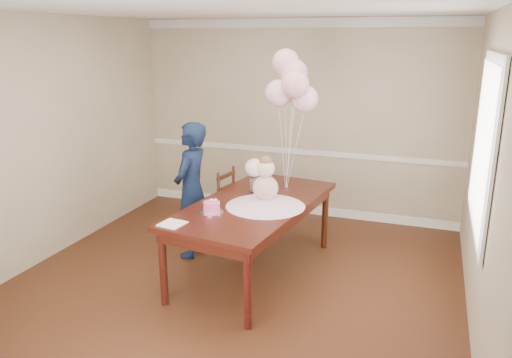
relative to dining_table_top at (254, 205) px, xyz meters
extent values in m
cube|color=#33180C|center=(-0.11, -0.48, -0.77)|extent=(4.50, 5.00, 0.00)
cube|color=white|center=(-0.11, -0.48, 1.93)|extent=(4.50, 5.00, 0.02)
cube|color=tan|center=(-0.11, 2.02, 0.58)|extent=(4.50, 0.02, 2.70)
cube|color=tan|center=(-0.11, -2.98, 0.58)|extent=(4.50, 0.02, 2.70)
cube|color=tan|center=(-2.36, -0.48, 0.58)|extent=(0.02, 5.00, 2.70)
cube|color=tan|center=(2.14, -0.48, 0.58)|extent=(0.02, 5.00, 2.70)
cube|color=white|center=(-0.11, 2.01, 0.13)|extent=(4.50, 0.02, 0.07)
cube|color=silver|center=(-0.11, 2.01, 1.86)|extent=(4.50, 0.02, 0.12)
cube|color=white|center=(-0.11, 2.01, -0.71)|extent=(4.50, 0.02, 0.12)
cube|color=silver|center=(2.12, 0.02, 0.78)|extent=(0.02, 1.66, 1.56)
cube|color=white|center=(2.10, 0.02, 0.78)|extent=(0.01, 1.50, 1.40)
cube|color=black|center=(0.00, 0.00, 0.00)|extent=(1.33, 2.25, 0.05)
cube|color=black|center=(0.00, 0.00, -0.08)|extent=(1.21, 2.13, 0.11)
cylinder|color=black|center=(-0.57, -0.91, -0.40)|extent=(0.08, 0.08, 0.75)
cylinder|color=black|center=(0.32, -1.03, -0.40)|extent=(0.08, 0.08, 0.75)
cylinder|color=black|center=(-0.32, 1.03, -0.40)|extent=(0.08, 0.08, 0.75)
cylinder|color=black|center=(0.57, 0.91, -0.40)|extent=(0.08, 0.08, 0.75)
cone|color=#EEAFD4|center=(0.15, -0.07, 0.08)|extent=(0.91, 0.91, 0.11)
sphere|color=pink|center=(0.15, -0.07, 0.22)|extent=(0.26, 0.26, 0.26)
sphere|color=beige|center=(0.15, -0.07, 0.42)|extent=(0.18, 0.18, 0.18)
sphere|color=brown|center=(0.15, -0.07, 0.48)|extent=(0.13, 0.13, 0.13)
cylinder|color=silver|center=(-0.27, -0.45, 0.03)|extent=(0.26, 0.26, 0.01)
cylinder|color=#EB4A8C|center=(-0.27, -0.45, 0.09)|extent=(0.18, 0.18, 0.11)
sphere|color=silver|center=(-0.27, -0.45, 0.16)|extent=(0.03, 0.03, 0.03)
sphere|color=white|center=(-0.24, -0.43, 0.16)|extent=(0.03, 0.03, 0.03)
cylinder|color=white|center=(-0.12, 0.34, 0.11)|extent=(0.12, 0.12, 0.17)
sphere|color=#FBD3D6|center=(-0.12, 0.34, 0.30)|extent=(0.20, 0.20, 0.20)
cube|color=white|center=(-0.49, -0.85, 0.03)|extent=(0.24, 0.24, 0.01)
cylinder|color=white|center=(0.18, 0.57, 0.04)|extent=(0.05, 0.05, 0.02)
sphere|color=#EFA9CA|center=(0.08, 0.58, 1.09)|extent=(0.30, 0.30, 0.30)
sphere|color=#DF9EA9|center=(0.28, 0.50, 1.20)|extent=(0.30, 0.30, 0.30)
sphere|color=#DE9DBB|center=(0.22, 0.67, 1.31)|extent=(0.30, 0.30, 0.30)
sphere|color=#DE9DAF|center=(0.11, 0.71, 1.41)|extent=(0.30, 0.30, 0.30)
sphere|color=#FFB4CE|center=(0.35, 0.63, 1.04)|extent=(0.30, 0.30, 0.30)
cylinder|color=silver|center=(0.13, 0.57, 0.48)|extent=(0.10, 0.02, 0.89)
cylinder|color=white|center=(0.23, 0.53, 0.54)|extent=(0.10, 0.07, 1.00)
cylinder|color=white|center=(0.20, 0.62, 0.59)|extent=(0.04, 0.10, 1.10)
cylinder|color=silver|center=(0.15, 0.64, 0.64)|extent=(0.07, 0.12, 1.21)
cylinder|color=white|center=(0.27, 0.60, 0.46)|extent=(0.16, 0.06, 0.83)
cube|color=#39190F|center=(-0.37, 0.55, -0.35)|extent=(0.47, 0.47, 0.05)
cylinder|color=#33190E|center=(-0.56, 0.40, -0.57)|extent=(0.04, 0.04, 0.40)
cylinder|color=#3B1910|center=(-0.23, 0.35, -0.57)|extent=(0.04, 0.04, 0.40)
cylinder|color=#351A0E|center=(-0.51, 0.74, -0.57)|extent=(0.04, 0.04, 0.40)
cylinder|color=black|center=(-0.18, 0.69, -0.57)|extent=(0.04, 0.04, 0.40)
cylinder|color=#3E2111|center=(-0.58, 0.41, -0.08)|extent=(0.04, 0.04, 0.53)
cylinder|color=#3B1410|center=(-0.53, 0.74, -0.08)|extent=(0.04, 0.04, 0.53)
cube|color=#3B1810|center=(-0.56, 0.57, -0.19)|extent=(0.08, 0.38, 0.05)
cube|color=#391A0F|center=(-0.56, 0.57, -0.04)|extent=(0.08, 0.38, 0.05)
cube|color=#311C0D|center=(-0.56, 0.57, 0.11)|extent=(0.08, 0.38, 0.05)
imported|color=#0D1932|center=(-0.83, 0.22, 0.01)|extent=(0.39, 0.57, 1.56)
camera|label=1|loc=(1.68, -4.62, 1.68)|focal=35.00mm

